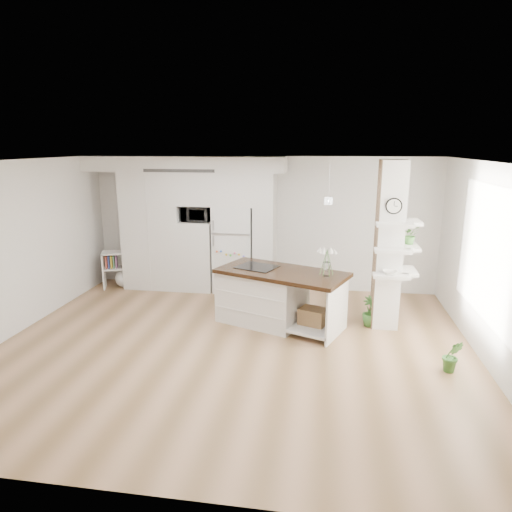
{
  "coord_description": "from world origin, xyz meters",
  "views": [
    {
      "loc": [
        1.3,
        -6.12,
        2.93
      ],
      "look_at": [
        0.2,
        0.9,
        1.18
      ],
      "focal_mm": 32.0,
      "sensor_mm": 36.0,
      "label": 1
    }
  ],
  "objects_px": {
    "refrigerator": "(234,249)",
    "bookshelf": "(121,272)",
    "kitchen_island": "(269,295)",
    "floor_plant_a": "(452,356)"
  },
  "relations": [
    {
      "from": "refrigerator",
      "to": "bookshelf",
      "type": "height_order",
      "value": "refrigerator"
    },
    {
      "from": "kitchen_island",
      "to": "refrigerator",
      "type": "bearing_deg",
      "value": 141.19
    },
    {
      "from": "refrigerator",
      "to": "floor_plant_a",
      "type": "xyz_separation_m",
      "value": [
        3.52,
        -2.98,
        -0.65
      ]
    },
    {
      "from": "refrigerator",
      "to": "bookshelf",
      "type": "distance_m",
      "value": 2.46
    },
    {
      "from": "kitchen_island",
      "to": "floor_plant_a",
      "type": "height_order",
      "value": "kitchen_island"
    },
    {
      "from": "refrigerator",
      "to": "bookshelf",
      "type": "relative_size",
      "value": 2.28
    },
    {
      "from": "refrigerator",
      "to": "floor_plant_a",
      "type": "relative_size",
      "value": 3.85
    },
    {
      "from": "bookshelf",
      "to": "floor_plant_a",
      "type": "distance_m",
      "value": 6.55
    },
    {
      "from": "floor_plant_a",
      "to": "bookshelf",
      "type": "bearing_deg",
      "value": 154.63
    },
    {
      "from": "floor_plant_a",
      "to": "refrigerator",
      "type": "bearing_deg",
      "value": 139.81
    }
  ]
}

